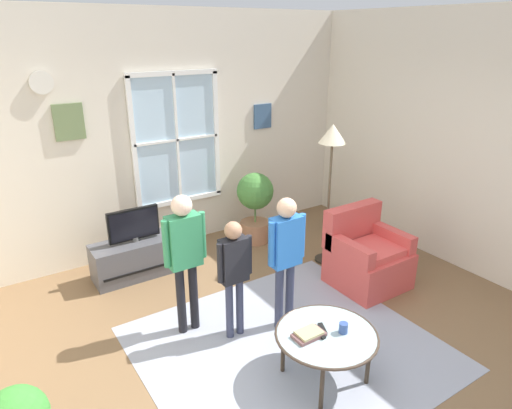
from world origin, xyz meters
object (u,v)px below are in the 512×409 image
person_black_shirt (234,267)px  person_green_shirt (184,249)px  book_stack (309,334)px  remote_near_books (318,334)px  cup (343,328)px  tv_stand (137,258)px  floor_lamp (332,148)px  remote_near_cup (322,329)px  person_blue_shirt (286,249)px  potted_plant_by_window (255,202)px  television (134,224)px  armchair (366,257)px  coffee_table (326,336)px

person_black_shirt → person_green_shirt: (-0.33, 0.32, 0.13)m
book_stack → remote_near_books: bearing=-19.7°
cup → person_black_shirt: (-0.45, 0.96, 0.26)m
tv_stand → remote_near_books: bearing=-75.7°
cup → floor_lamp: (1.27, 1.63, 0.97)m
cup → remote_near_cup: 0.17m
person_blue_shirt → person_green_shirt: person_green_shirt is taller
person_black_shirt → potted_plant_by_window: size_ratio=1.21×
television → floor_lamp: size_ratio=0.34×
television → potted_plant_by_window: (1.68, 0.04, -0.09)m
tv_stand → book_stack: bearing=-77.1°
armchair → cup: armchair is taller
television → book_stack: bearing=-77.1°
remote_near_books → person_black_shirt: person_black_shirt is taller
tv_stand → potted_plant_by_window: (1.68, 0.03, 0.34)m
television → cup: 2.71m
television → cup: (0.83, -2.57, -0.17)m
coffee_table → remote_near_books: size_ratio=6.01×
coffee_table → person_blue_shirt: person_blue_shirt is taller
book_stack → floor_lamp: floor_lamp is taller
remote_near_books → person_green_shirt: (-0.59, 1.19, 0.42)m
person_black_shirt → potted_plant_by_window: person_black_shirt is taller
book_stack → person_blue_shirt: 0.86m
remote_near_books → floor_lamp: (1.46, 1.54, 1.00)m
armchair → person_black_shirt: size_ratio=0.74×
person_black_shirt → floor_lamp: 1.98m
tv_stand → coffee_table: (0.71, -2.51, 0.19)m
remote_near_books → remote_near_cup: bearing=23.3°
remote_near_cup → person_green_shirt: bearing=119.8°
armchair → person_blue_shirt: person_blue_shirt is taller
book_stack → potted_plant_by_window: bearing=65.8°
book_stack → floor_lamp: (1.54, 1.52, 0.99)m
book_stack → person_black_shirt: size_ratio=0.22×
person_blue_shirt → person_black_shirt: bearing=164.5°
person_blue_shirt → floor_lamp: bearing=32.8°
armchair → cup: (-1.28, -0.97, 0.15)m
television → coffee_table: size_ratio=0.70×
remote_near_cup → armchair: bearing=31.2°
book_stack → person_black_shirt: (-0.19, 0.85, 0.28)m
armchair → remote_near_books: armchair is taller
remote_near_books → television: bearing=104.3°
person_black_shirt → person_blue_shirt: 0.51m
tv_stand → person_green_shirt: size_ratio=0.73×
coffee_table → remote_near_books: (-0.07, 0.02, 0.03)m
armchair → coffee_table: bearing=-147.2°
cup → person_green_shirt: bearing=121.5°
coffee_table → person_blue_shirt: 0.89m
coffee_table → potted_plant_by_window: 2.73m
remote_near_cup → floor_lamp: bearing=47.4°
remote_near_books → floor_lamp: bearing=46.5°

